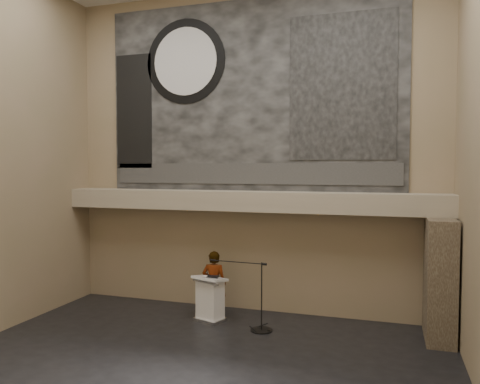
% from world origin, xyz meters
% --- Properties ---
extents(floor, '(10.00, 10.00, 0.00)m').
position_xyz_m(floor, '(0.00, 0.00, 0.00)').
color(floor, black).
rests_on(floor, ground).
extents(wall_back, '(10.00, 0.02, 8.50)m').
position_xyz_m(wall_back, '(0.00, 4.00, 4.25)').
color(wall_back, '#847553').
rests_on(wall_back, floor).
extents(wall_front, '(10.00, 0.02, 8.50)m').
position_xyz_m(wall_front, '(0.00, -4.00, 4.25)').
color(wall_front, '#847553').
rests_on(wall_front, floor).
extents(soffit, '(10.00, 0.80, 0.50)m').
position_xyz_m(soffit, '(0.00, 3.60, 2.95)').
color(soffit, gray).
rests_on(soffit, wall_back).
extents(sprinkler_left, '(0.04, 0.04, 0.06)m').
position_xyz_m(sprinkler_left, '(-1.60, 3.55, 2.67)').
color(sprinkler_left, '#B2893D').
rests_on(sprinkler_left, soffit).
extents(sprinkler_right, '(0.04, 0.04, 0.06)m').
position_xyz_m(sprinkler_right, '(1.90, 3.55, 2.67)').
color(sprinkler_right, '#B2893D').
rests_on(sprinkler_right, soffit).
extents(banner, '(8.00, 0.05, 5.00)m').
position_xyz_m(banner, '(0.00, 3.97, 5.70)').
color(banner, black).
rests_on(banner, wall_back).
extents(banner_text_strip, '(7.76, 0.02, 0.55)m').
position_xyz_m(banner_text_strip, '(0.00, 3.93, 3.65)').
color(banner_text_strip, '#2D2D2D').
rests_on(banner_text_strip, banner).
extents(banner_clock_rim, '(2.30, 0.02, 2.30)m').
position_xyz_m(banner_clock_rim, '(-1.80, 3.93, 6.70)').
color(banner_clock_rim, black).
rests_on(banner_clock_rim, banner).
extents(banner_clock_face, '(1.84, 0.02, 1.84)m').
position_xyz_m(banner_clock_face, '(-1.80, 3.91, 6.70)').
color(banner_clock_face, silver).
rests_on(banner_clock_face, banner).
extents(banner_building_print, '(2.60, 0.02, 3.60)m').
position_xyz_m(banner_building_print, '(2.40, 3.93, 5.80)').
color(banner_building_print, black).
rests_on(banner_building_print, banner).
extents(banner_brick_print, '(1.10, 0.02, 3.20)m').
position_xyz_m(banner_brick_print, '(-3.40, 3.93, 5.40)').
color(banner_brick_print, black).
rests_on(banner_brick_print, banner).
extents(stone_pier, '(0.60, 1.40, 2.70)m').
position_xyz_m(stone_pier, '(4.65, 3.15, 1.35)').
color(stone_pier, '#413528').
rests_on(stone_pier, floor).
extents(lectern, '(0.91, 0.78, 1.14)m').
position_xyz_m(lectern, '(-0.64, 2.77, 0.55)').
color(lectern, silver).
rests_on(lectern, floor).
extents(binder, '(0.30, 0.26, 0.04)m').
position_xyz_m(binder, '(-0.56, 2.75, 1.12)').
color(binder, black).
rests_on(binder, lectern).
extents(papers, '(0.29, 0.34, 0.00)m').
position_xyz_m(papers, '(-0.77, 2.73, 1.10)').
color(papers, white).
rests_on(papers, lectern).
extents(speaker_person, '(0.66, 0.48, 1.69)m').
position_xyz_m(speaker_person, '(-0.67, 3.11, 0.85)').
color(speaker_person, white).
rests_on(speaker_person, floor).
extents(mic_stand, '(1.57, 0.52, 1.61)m').
position_xyz_m(mic_stand, '(0.71, 2.48, 0.26)').
color(mic_stand, black).
rests_on(mic_stand, floor).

